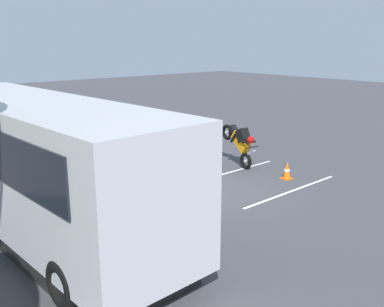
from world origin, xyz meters
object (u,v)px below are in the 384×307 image
Objects in this scene: spectator_far_left at (159,178)px; traffic_cone at (287,170)px; parked_motorcycle_silver at (97,185)px; spectator_left at (135,168)px; stunt_motorcycle at (240,141)px; spectator_centre at (118,162)px; tour_bus at (37,167)px.

spectator_far_left reaches higher than traffic_cone.
parked_motorcycle_silver is 6.35m from traffic_cone.
spectator_left reaches higher than stunt_motorcycle.
spectator_centre is 5.68m from traffic_cone.
spectator_far_left reaches higher than stunt_motorcycle.
tour_bus is 4.73× the size of stunt_motorcycle.
spectator_left is 0.87× the size of parked_motorcycle_silver.
spectator_far_left is at bearing 86.59° from traffic_cone.
stunt_motorcycle is (1.78, -5.03, -0.04)m from spectator_far_left.
parked_motorcycle_silver reaches higher than traffic_cone.
spectator_centre reaches higher than parked_motorcycle_silver.
spectator_centre is (1.07, -0.10, -0.08)m from spectator_left.
parked_motorcycle_silver is (0.96, -2.06, -1.16)m from tour_bus.
tour_bus is at bearing 91.46° from spectator_left.
spectator_centre is at bearing -2.10° from spectator_far_left.
parked_motorcycle_silver is at bearing 40.19° from spectator_left.
spectator_left is at bearing 74.87° from traffic_cone.
spectator_left is (1.09, 0.02, 0.05)m from spectator_far_left.
tour_bus is 5.45× the size of spectator_left.
parked_motorcycle_silver is at bearing 21.25° from spectator_far_left.
spectator_left reaches higher than parked_motorcycle_silver.
stunt_motorcycle is (-0.20, -5.79, 0.49)m from parked_motorcycle_silver.
spectator_centre is 1.01m from parked_motorcycle_silver.
spectator_far_left reaches higher than spectator_centre.
spectator_left is 0.87× the size of stunt_motorcycle.
tour_bus is at bearing 114.93° from parked_motorcycle_silver.
traffic_cone is at bearing -176.52° from stunt_motorcycle.
traffic_cone is at bearing -115.95° from spectator_centre.
parked_motorcycle_silver is at bearing 68.90° from traffic_cone.
spectator_far_left reaches higher than parked_motorcycle_silver.
traffic_cone is (-0.31, -5.15, -0.71)m from spectator_far_left.
stunt_motorcycle is (0.76, -7.86, -0.67)m from tour_bus.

